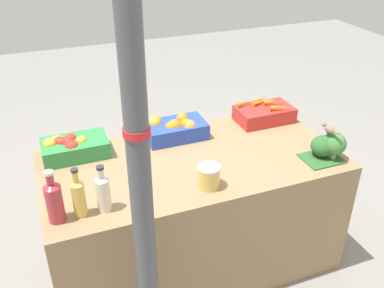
% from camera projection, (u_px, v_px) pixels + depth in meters
% --- Properties ---
extents(ground_plane, '(10.00, 10.00, 0.00)m').
position_uv_depth(ground_plane, '(192.00, 257.00, 2.83)').
color(ground_plane, gray).
extents(market_table, '(1.70, 0.85, 0.76)m').
position_uv_depth(market_table, '(192.00, 212.00, 2.64)').
color(market_table, '#937551').
rests_on(market_table, ground_plane).
extents(support_pole, '(0.10, 0.10, 2.55)m').
position_uv_depth(support_pole, '(138.00, 149.00, 1.53)').
color(support_pole, '#4C4C51').
rests_on(support_pole, ground_plane).
extents(apple_crate, '(0.37, 0.22, 0.13)m').
position_uv_depth(apple_crate, '(72.00, 147.00, 2.45)').
color(apple_crate, '#2D8442').
rests_on(apple_crate, market_table).
extents(orange_crate, '(0.37, 0.22, 0.14)m').
position_uv_depth(orange_crate, '(175.00, 128.00, 2.64)').
color(orange_crate, '#2847B7').
rests_on(orange_crate, market_table).
extents(carrot_crate, '(0.37, 0.23, 0.13)m').
position_uv_depth(carrot_crate, '(264.00, 113.00, 2.85)').
color(carrot_crate, red).
rests_on(carrot_crate, market_table).
extents(broccoli_pile, '(0.23, 0.19, 0.16)m').
position_uv_depth(broccoli_pile, '(330.00, 145.00, 2.42)').
color(broccoli_pile, '#2D602D').
rests_on(broccoli_pile, market_table).
extents(juice_bottle_ruby, '(0.08, 0.08, 0.27)m').
position_uv_depth(juice_bottle_ruby, '(54.00, 200.00, 1.93)').
color(juice_bottle_ruby, '#B2333D').
rests_on(juice_bottle_ruby, market_table).
extents(juice_bottle_golden, '(0.06, 0.06, 0.26)m').
position_uv_depth(juice_bottle_golden, '(79.00, 196.00, 1.96)').
color(juice_bottle_golden, gold).
rests_on(juice_bottle_golden, market_table).
extents(juice_bottle_cloudy, '(0.07, 0.07, 0.24)m').
position_uv_depth(juice_bottle_cloudy, '(103.00, 192.00, 2.00)').
color(juice_bottle_cloudy, beige).
rests_on(juice_bottle_cloudy, market_table).
extents(pickle_jar, '(0.12, 0.12, 0.12)m').
position_uv_depth(pickle_jar, '(209.00, 176.00, 2.18)').
color(pickle_jar, '#DBBC56').
rests_on(pickle_jar, market_table).
extents(sparrow_bird, '(0.05, 0.14, 0.05)m').
position_uv_depth(sparrow_bird, '(329.00, 129.00, 2.36)').
color(sparrow_bird, '#4C3D2D').
rests_on(sparrow_bird, broccoli_pile).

